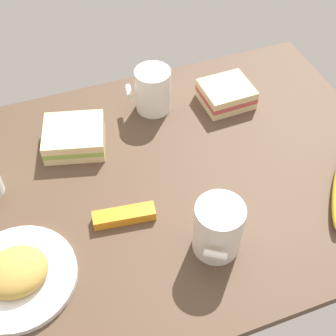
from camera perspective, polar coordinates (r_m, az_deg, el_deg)
name	(u,v)px	position (r cm, az deg, el deg)	size (l,w,h in cm)	color
tabletop	(168,182)	(88.56, 0.00, -1.69)	(90.00, 64.00, 2.00)	#4C3828
plate_of_food	(17,275)	(78.59, -18.29, -12.47)	(19.00, 19.00, 4.63)	white
coffee_mug_black	(153,90)	(98.70, -1.90, 9.72)	(9.78, 7.61, 9.75)	white
coffee_mug_milky	(218,228)	(75.08, 6.23, -7.43)	(8.81, 10.07, 10.41)	silver
sandwich_main	(226,94)	(102.68, 7.25, 9.10)	(10.90, 9.88, 4.40)	beige
sandwich_side	(74,137)	(94.07, -11.57, 3.81)	(14.19, 13.34, 4.40)	beige
snack_bar	(124,216)	(81.66, -5.47, -5.93)	(11.03, 2.93, 2.00)	orange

